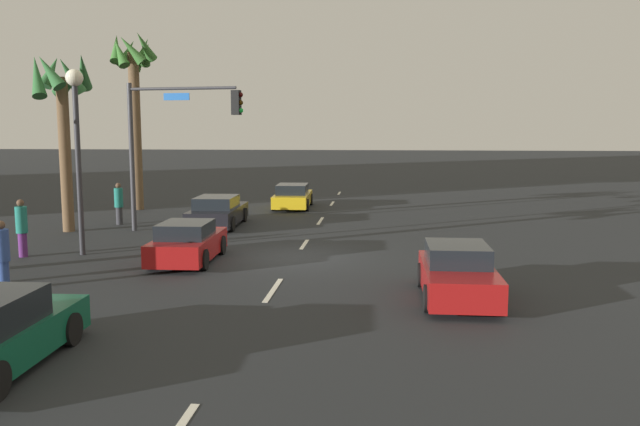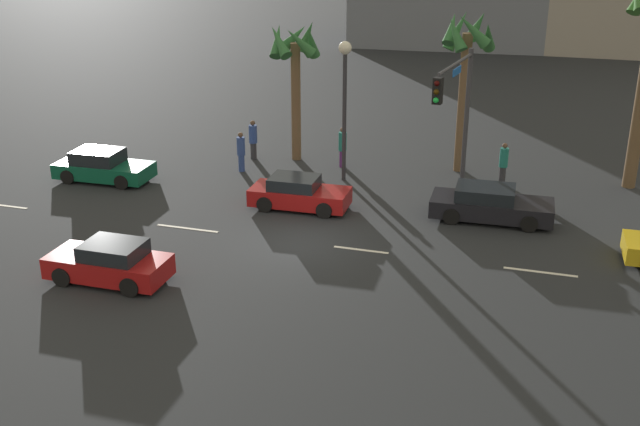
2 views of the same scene
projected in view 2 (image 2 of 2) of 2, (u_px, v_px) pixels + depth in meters
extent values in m
plane|color=#232628|center=(300.00, 242.00, 27.62)|extent=(220.00, 220.00, 0.00)
cube|color=silver|center=(8.00, 206.00, 31.03)|extent=(1.88, 0.14, 0.01)
cube|color=silver|center=(188.00, 228.00, 28.84)|extent=(2.51, 0.14, 0.01)
cube|color=silver|center=(361.00, 250.00, 27.00)|extent=(1.99, 0.14, 0.01)
cube|color=silver|center=(540.00, 272.00, 25.33)|extent=(2.39, 0.14, 0.01)
cube|color=maroon|center=(109.00, 266.00, 24.60)|extent=(3.92, 1.71, 0.69)
cube|color=black|center=(113.00, 250.00, 24.32)|extent=(1.88, 1.50, 0.49)
cylinder|color=black|center=(62.00, 277.00, 24.29)|extent=(0.64, 0.22, 0.64)
cylinder|color=black|center=(90.00, 257.00, 25.70)|extent=(0.64, 0.22, 0.64)
cylinder|color=black|center=(130.00, 287.00, 23.63)|extent=(0.64, 0.22, 0.64)
cylinder|color=black|center=(155.00, 266.00, 25.05)|extent=(0.64, 0.22, 0.64)
cube|color=maroon|center=(300.00, 196.00, 30.69)|extent=(4.00, 1.80, 0.67)
cube|color=black|center=(294.00, 182.00, 30.54)|extent=(1.94, 1.54, 0.48)
cylinder|color=black|center=(334.00, 197.00, 31.16)|extent=(0.65, 0.24, 0.64)
cylinder|color=black|center=(324.00, 210.00, 29.74)|extent=(0.65, 0.24, 0.64)
cylinder|color=black|center=(277.00, 191.00, 31.76)|extent=(0.65, 0.24, 0.64)
cylinder|color=black|center=(265.00, 204.00, 30.34)|extent=(0.65, 0.24, 0.64)
cube|color=black|center=(491.00, 208.00, 29.50)|extent=(4.69, 1.98, 0.68)
cube|color=black|center=(485.00, 193.00, 29.35)|extent=(2.28, 1.69, 0.50)
cylinder|color=black|center=(530.00, 208.00, 30.00)|extent=(0.65, 0.24, 0.64)
cylinder|color=black|center=(529.00, 224.00, 28.44)|extent=(0.65, 0.24, 0.64)
cylinder|color=black|center=(456.00, 201.00, 30.69)|extent=(0.65, 0.24, 0.64)
cylinder|color=black|center=(451.00, 216.00, 29.14)|extent=(0.65, 0.24, 0.64)
cube|color=#0F5138|center=(104.00, 170.00, 33.88)|extent=(4.29, 1.94, 0.64)
cube|color=black|center=(98.00, 156.00, 33.72)|extent=(2.08, 1.66, 0.58)
cylinder|color=black|center=(141.00, 170.00, 34.39)|extent=(0.65, 0.24, 0.64)
cylinder|color=black|center=(122.00, 182.00, 32.85)|extent=(0.65, 0.24, 0.64)
cylinder|color=black|center=(89.00, 165.00, 35.03)|extent=(0.65, 0.24, 0.64)
cylinder|color=black|center=(68.00, 177.00, 33.49)|extent=(0.65, 0.24, 0.64)
cylinder|color=#38383D|center=(466.00, 121.00, 31.81)|extent=(0.20, 0.20, 6.04)
cylinder|color=#38383D|center=(456.00, 64.00, 28.86)|extent=(0.73, 4.55, 0.12)
cube|color=black|center=(438.00, 91.00, 27.14)|extent=(0.36, 0.36, 0.95)
sphere|color=#360503|center=(437.00, 84.00, 26.88)|extent=(0.20, 0.20, 0.20)
sphere|color=#392605|center=(436.00, 92.00, 26.99)|extent=(0.20, 0.20, 0.20)
sphere|color=green|center=(436.00, 100.00, 27.10)|extent=(0.20, 0.20, 0.20)
cube|color=#1959B2|center=(457.00, 71.00, 29.17)|extent=(0.19, 1.10, 0.28)
cylinder|color=#2D2D33|center=(344.00, 119.00, 33.10)|extent=(0.18, 0.18, 5.57)
sphere|color=#F2EACC|center=(345.00, 48.00, 31.98)|extent=(0.56, 0.56, 0.56)
cylinder|color=#333338|center=(254.00, 151.00, 36.91)|extent=(0.41, 0.41, 0.80)
cylinder|color=#2D478C|center=(253.00, 134.00, 36.60)|extent=(0.54, 0.54, 0.87)
sphere|color=brown|center=(253.00, 123.00, 36.40)|extent=(0.24, 0.24, 0.24)
cylinder|color=#59266B|center=(342.00, 159.00, 35.70)|extent=(0.39, 0.39, 0.80)
cylinder|color=#1E7266|center=(343.00, 141.00, 35.40)|extent=(0.52, 0.52, 0.87)
sphere|color=brown|center=(343.00, 130.00, 35.19)|extent=(0.24, 0.24, 0.24)
cylinder|color=#2D478C|center=(242.00, 163.00, 35.13)|extent=(0.37, 0.37, 0.77)
cylinder|color=#2D478C|center=(241.00, 146.00, 34.84)|extent=(0.50, 0.50, 0.84)
sphere|color=brown|center=(240.00, 135.00, 34.64)|extent=(0.23, 0.23, 0.23)
cylinder|color=#333338|center=(502.00, 175.00, 33.51)|extent=(0.38, 0.38, 0.77)
cylinder|color=#1E7266|center=(504.00, 158.00, 33.21)|extent=(0.51, 0.51, 0.84)
sphere|color=brown|center=(505.00, 146.00, 33.02)|extent=(0.23, 0.23, 0.23)
cylinder|color=brown|center=(296.00, 103.00, 35.98)|extent=(0.45, 0.45, 5.56)
cone|color=#2D6633|center=(311.00, 42.00, 34.70)|extent=(0.60, 1.29, 1.63)
cone|color=#2D6633|center=(307.00, 36.00, 35.36)|extent=(1.34, 1.08, 1.59)
cone|color=#2D6633|center=(295.00, 37.00, 35.53)|extent=(1.47, 1.01, 1.35)
cone|color=#2D6633|center=(277.00, 41.00, 35.05)|extent=(0.77, 1.56, 1.64)
cone|color=#2D6633|center=(279.00, 41.00, 34.47)|extent=(1.62, 1.47, 1.57)
cone|color=#2D6633|center=(300.00, 42.00, 34.21)|extent=(1.56, 1.29, 1.49)
cylinder|color=brown|center=(463.00, 104.00, 34.23)|extent=(0.47, 0.47, 6.26)
cone|color=#2D6633|center=(488.00, 36.00, 32.87)|extent=(0.56, 1.69, 1.60)
cone|color=#2D6633|center=(477.00, 26.00, 33.43)|extent=(1.27, 1.03, 1.44)
cone|color=#2D6633|center=(457.00, 30.00, 33.87)|extent=(1.40, 1.25, 1.86)
cone|color=#2D6633|center=(452.00, 28.00, 33.31)|extent=(0.73, 1.38, 1.52)
cone|color=#2D6633|center=(456.00, 34.00, 32.66)|extent=(1.35, 1.19, 1.55)
cone|color=#2D6633|center=(473.00, 30.00, 32.21)|extent=(1.68, 1.06, 1.59)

